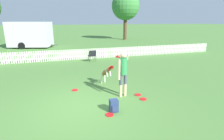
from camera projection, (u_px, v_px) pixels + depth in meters
name	position (u px, v px, depth m)	size (l,w,h in m)	color
ground_plane	(80.00, 106.00, 5.95)	(240.00, 240.00, 0.00)	#4C7A38
handler_person	(123.00, 68.00, 6.50)	(0.48, 1.10, 1.75)	beige
leaping_dog	(106.00, 72.00, 7.77)	(0.43, 1.16, 1.01)	olive
frisbee_near_handler	(143.00, 99.00, 6.48)	(0.25, 0.25, 0.02)	red
frisbee_near_dog	(138.00, 95.00, 6.85)	(0.25, 0.25, 0.02)	red
frisbee_midfield	(110.00, 115.00, 5.41)	(0.25, 0.25, 0.02)	red
frisbee_far_scatter	(75.00, 90.00, 7.32)	(0.25, 0.25, 0.02)	red
backpack_on_grass	(114.00, 106.00, 5.56)	(0.26, 0.25, 0.41)	navy
picket_fence	(67.00, 55.00, 12.74)	(25.33, 0.04, 0.78)	silver
folding_chair_center	(92.00, 55.00, 12.25)	(0.55, 0.57, 0.82)	#333338
equipment_trailer	(30.00, 34.00, 18.49)	(5.09, 3.30, 2.67)	silver
tree_left_grove	(126.00, 6.00, 25.29)	(4.02, 4.02, 6.84)	#4C3823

